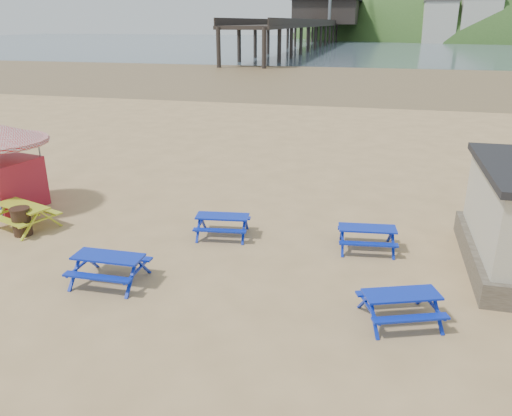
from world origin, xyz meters
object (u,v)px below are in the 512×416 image
(litter_bin, at_px, (22,221))
(picnic_table_blue_b, at_px, (367,238))
(picnic_table_yellow, at_px, (25,216))
(picnic_table_blue_a, at_px, (223,226))
(ice_cream_kiosk, at_px, (0,156))

(litter_bin, bearing_deg, picnic_table_blue_b, 8.15)
(picnic_table_blue_b, relative_size, picnic_table_yellow, 0.80)
(picnic_table_blue_a, relative_size, litter_bin, 2.00)
(picnic_table_blue_a, bearing_deg, litter_bin, -174.61)
(picnic_table_blue_a, height_order, picnic_table_yellow, picnic_table_yellow)
(picnic_table_blue_a, bearing_deg, picnic_table_blue_b, -6.76)
(picnic_table_yellow, height_order, litter_bin, litter_bin)
(picnic_table_blue_a, relative_size, picnic_table_blue_b, 0.99)
(picnic_table_blue_b, xyz_separation_m, picnic_table_yellow, (-11.83, -1.10, 0.05))
(picnic_table_blue_b, bearing_deg, picnic_table_blue_a, 173.91)
(ice_cream_kiosk, relative_size, litter_bin, 4.49)
(picnic_table_blue_a, height_order, ice_cream_kiosk, ice_cream_kiosk)
(ice_cream_kiosk, bearing_deg, litter_bin, -32.25)
(picnic_table_blue_a, distance_m, picnic_table_yellow, 7.09)
(picnic_table_yellow, bearing_deg, picnic_table_blue_a, 27.05)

